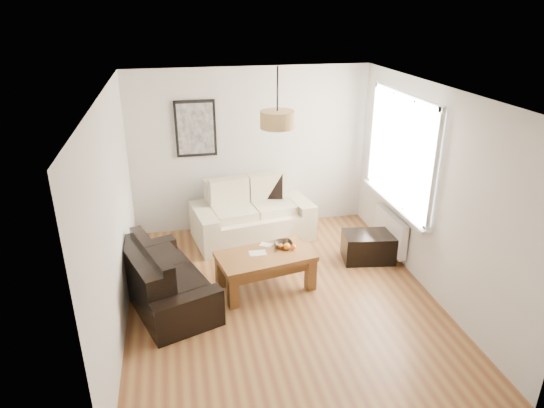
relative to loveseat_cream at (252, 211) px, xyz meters
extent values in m
plane|color=brown|center=(0.07, -1.78, -0.45)|extent=(4.50, 4.50, 0.00)
cube|color=white|center=(1.89, -0.98, -0.07)|extent=(0.10, 0.90, 0.52)
cylinder|color=tan|center=(0.07, -1.48, 1.78)|extent=(0.40, 0.40, 0.20)
cube|color=black|center=(1.52, -1.07, -0.24)|extent=(0.78, 0.57, 0.41)
cube|color=black|center=(-0.34, 0.22, 0.30)|extent=(0.40, 0.16, 0.38)
cube|color=black|center=(0.33, 0.22, 0.31)|extent=(0.42, 0.21, 0.41)
imported|color=black|center=(0.19, -1.34, 0.08)|extent=(0.25, 0.25, 0.06)
sphere|color=orange|center=(0.22, -1.43, 0.09)|extent=(0.09, 0.09, 0.09)
sphere|color=#FF6315|center=(0.30, -1.45, 0.09)|extent=(0.08, 0.08, 0.07)
sphere|color=orange|center=(0.14, -1.40, 0.09)|extent=(0.08, 0.08, 0.07)
cube|color=silver|center=(-0.17, -1.46, 0.05)|extent=(0.22, 0.16, 0.01)
camera|label=1|loc=(-1.11, -6.81, 3.03)|focal=31.67mm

